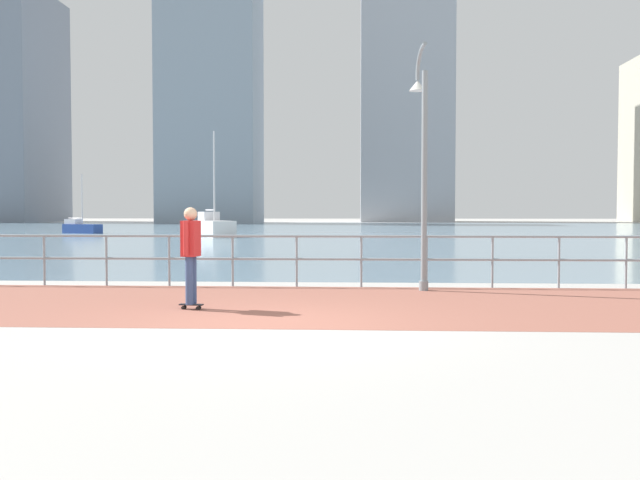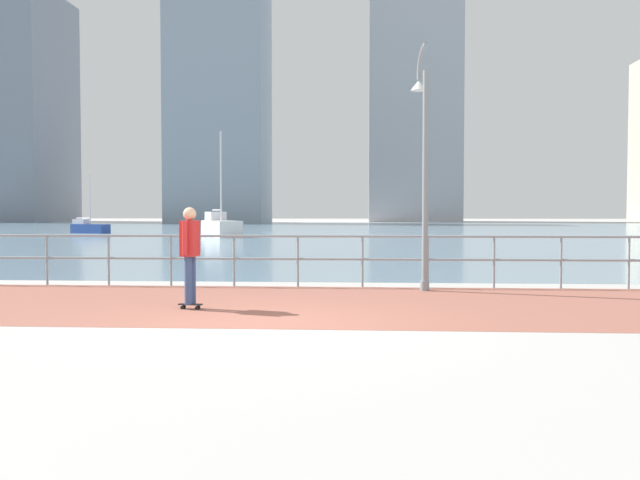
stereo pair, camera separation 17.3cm
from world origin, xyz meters
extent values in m
plane|color=#ADAAA5|center=(0.00, 40.00, 0.00)|extent=(220.00, 220.00, 0.00)
cube|color=#935647|center=(0.00, 2.29, 0.00)|extent=(28.00, 5.59, 0.01)
cube|color=#6B899E|center=(0.00, 50.08, 0.00)|extent=(180.00, 88.00, 0.00)
cylinder|color=#8C99A3|center=(-5.60, 5.08, 0.55)|extent=(0.05, 0.05, 1.10)
cylinder|color=#8C99A3|center=(-4.20, 5.08, 0.55)|extent=(0.05, 0.05, 1.10)
cylinder|color=#8C99A3|center=(-2.80, 5.08, 0.55)|extent=(0.05, 0.05, 1.10)
cylinder|color=#8C99A3|center=(-1.40, 5.08, 0.55)|extent=(0.05, 0.05, 1.10)
cylinder|color=#8C99A3|center=(0.00, 5.08, 0.55)|extent=(0.05, 0.05, 1.10)
cylinder|color=#8C99A3|center=(1.40, 5.08, 0.55)|extent=(0.05, 0.05, 1.10)
cylinder|color=#8C99A3|center=(2.80, 5.08, 0.55)|extent=(0.05, 0.05, 1.10)
cylinder|color=#8C99A3|center=(4.20, 5.08, 0.55)|extent=(0.05, 0.05, 1.10)
cylinder|color=#8C99A3|center=(5.60, 5.08, 0.55)|extent=(0.05, 0.05, 1.10)
cylinder|color=#8C99A3|center=(7.00, 5.08, 0.55)|extent=(0.05, 0.05, 1.10)
cylinder|color=#8C99A3|center=(0.00, 5.08, 1.10)|extent=(25.20, 0.06, 0.06)
cylinder|color=#8C99A3|center=(0.00, 5.08, 0.61)|extent=(25.20, 0.06, 0.06)
cylinder|color=gray|center=(2.69, 4.48, 0.10)|extent=(0.19, 0.19, 0.20)
cylinder|color=gray|center=(2.69, 4.48, 2.25)|extent=(0.12, 0.12, 4.51)
cylinder|color=gray|center=(2.67, 4.56, 5.05)|extent=(0.12, 0.20, 0.11)
cylinder|color=gray|center=(2.64, 4.70, 5.00)|extent=(0.12, 0.21, 0.15)
cylinder|color=gray|center=(2.62, 4.83, 4.92)|extent=(0.12, 0.20, 0.18)
cylinder|color=gray|center=(2.60, 4.93, 4.80)|extent=(0.11, 0.18, 0.19)
cylinder|color=gray|center=(2.59, 4.99, 4.66)|extent=(0.11, 0.14, 0.19)
cylinder|color=gray|center=(2.58, 5.01, 4.50)|extent=(0.10, 0.10, 0.17)
cone|color=silver|center=(2.58, 5.01, 4.30)|extent=(0.36, 0.36, 0.22)
cylinder|color=black|center=(-1.32, 1.46, 0.03)|extent=(0.06, 0.04, 0.06)
cylinder|color=black|center=(-1.33, 1.38, 0.03)|extent=(0.06, 0.04, 0.06)
cylinder|color=black|center=(-1.58, 1.49, 0.03)|extent=(0.06, 0.04, 0.06)
cylinder|color=black|center=(-1.59, 1.41, 0.03)|extent=(0.06, 0.04, 0.06)
cube|color=black|center=(-1.45, 1.44, 0.08)|extent=(0.41, 0.16, 0.02)
cylinder|color=#384C7A|center=(-1.44, 1.52, 0.49)|extent=(0.14, 0.14, 0.80)
cylinder|color=#384C7A|center=(-1.46, 1.36, 0.49)|extent=(0.14, 0.14, 0.80)
cube|color=red|center=(-1.45, 1.44, 1.19)|extent=(0.28, 0.37, 0.59)
cylinder|color=red|center=(-1.43, 1.66, 1.20)|extent=(0.10, 0.10, 0.57)
cylinder|color=red|center=(-1.48, 1.21, 1.20)|extent=(0.10, 0.10, 0.57)
sphere|color=#DBAD89|center=(-1.45, 1.44, 1.59)|extent=(0.22, 0.22, 0.22)
cube|color=white|center=(-7.92, 35.17, 0.52)|extent=(3.51, 5.00, 1.04)
cube|color=silver|center=(-8.57, 36.47, 1.32)|extent=(1.72, 2.03, 0.58)
cylinder|color=silver|center=(-7.92, 35.17, 3.92)|extent=(0.12, 0.12, 5.76)
cylinder|color=silver|center=(-8.40, 36.12, 1.73)|extent=(1.06, 1.99, 0.09)
cube|color=#284799|center=(-19.31, 41.96, 0.34)|extent=(3.27, 2.16, 0.67)
cube|color=silver|center=(-20.17, 42.34, 0.86)|extent=(1.31, 1.08, 0.37)
cylinder|color=silver|center=(-19.31, 41.96, 2.55)|extent=(0.07, 0.07, 3.75)
cylinder|color=silver|center=(-19.94, 42.24, 1.12)|extent=(1.32, 0.63, 0.06)
cube|color=#A3A8B2|center=(8.81, 104.01, 21.67)|extent=(14.13, 13.54, 43.34)
cube|color=slate|center=(-54.02, 98.33, 17.68)|extent=(14.78, 17.23, 35.36)
cube|color=#8493A3|center=(-18.82, 86.82, 17.25)|extent=(13.09, 10.83, 34.49)
camera|label=1|loc=(1.33, -10.25, 1.64)|focal=39.92mm
camera|label=2|loc=(1.50, -10.23, 1.64)|focal=39.92mm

